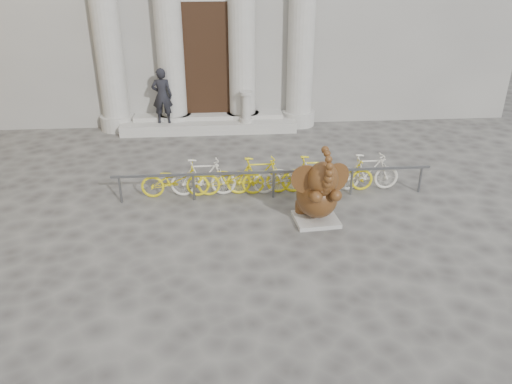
{
  "coord_description": "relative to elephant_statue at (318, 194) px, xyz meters",
  "views": [
    {
      "loc": [
        0.29,
        -7.37,
        5.63
      ],
      "look_at": [
        1.04,
        2.0,
        1.1
      ],
      "focal_mm": 35.0,
      "sensor_mm": 36.0,
      "label": 1
    }
  ],
  "objects": [
    {
      "name": "balustrade_post",
      "position": [
        -1.2,
        6.52,
        0.13
      ],
      "size": [
        0.43,
        0.43,
        1.06
      ],
      "color": "#A8A59E",
      "rests_on": "entrance_steps"
    },
    {
      "name": "elephant_statue",
      "position": [
        0.0,
        0.0,
        0.0
      ],
      "size": [
        1.32,
        1.49,
        1.97
      ],
      "rotation": [
        0.0,
        0.0,
        0.09
      ],
      "color": "#A8A59E",
      "rests_on": "ground"
    },
    {
      "name": "pedestrian",
      "position": [
        -4.02,
        6.69,
        0.58
      ],
      "size": [
        0.69,
        0.46,
        1.86
      ],
      "primitive_type": "imported",
      "rotation": [
        0.0,
        0.0,
        3.12
      ],
      "color": "black",
      "rests_on": "entrance_steps"
    },
    {
      "name": "entrance_steps",
      "position": [
        -2.49,
        6.82,
        -0.54
      ],
      "size": [
        6.0,
        1.2,
        0.36
      ],
      "primitive_type": "cube",
      "color": "#A8A59E",
      "rests_on": "ground"
    },
    {
      "name": "ground",
      "position": [
        -2.49,
        -2.58,
        -0.72
      ],
      "size": [
        80.0,
        80.0,
        0.0
      ],
      "primitive_type": "plane",
      "color": "#474442",
      "rests_on": "ground"
    },
    {
      "name": "bike_rack",
      "position": [
        -0.86,
        1.62,
        -0.22
      ],
      "size": [
        8.0,
        0.53,
        1.0
      ],
      "color": "slate",
      "rests_on": "ground"
    }
  ]
}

